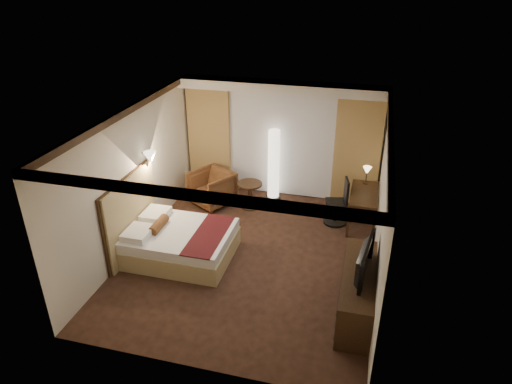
% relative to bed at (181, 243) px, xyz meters
% --- Properties ---
extents(floor, '(4.50, 5.50, 0.01)m').
position_rel_bed_xyz_m(floor, '(1.25, 0.33, -0.27)').
color(floor, black).
rests_on(floor, ground).
extents(ceiling, '(4.50, 5.50, 0.01)m').
position_rel_bed_xyz_m(ceiling, '(1.25, 0.33, 2.43)').
color(ceiling, white).
rests_on(ceiling, back_wall).
extents(back_wall, '(4.50, 0.02, 2.70)m').
position_rel_bed_xyz_m(back_wall, '(1.25, 3.08, 1.08)').
color(back_wall, beige).
rests_on(back_wall, floor).
extents(left_wall, '(0.02, 5.50, 2.70)m').
position_rel_bed_xyz_m(left_wall, '(-1.00, 0.33, 1.08)').
color(left_wall, beige).
rests_on(left_wall, floor).
extents(right_wall, '(0.02, 5.50, 2.70)m').
position_rel_bed_xyz_m(right_wall, '(3.50, 0.33, 1.08)').
color(right_wall, beige).
rests_on(right_wall, floor).
extents(crown_molding, '(4.50, 5.50, 0.12)m').
position_rel_bed_xyz_m(crown_molding, '(1.25, 0.33, 2.37)').
color(crown_molding, black).
rests_on(crown_molding, ceiling).
extents(soffit, '(4.50, 0.50, 0.20)m').
position_rel_bed_xyz_m(soffit, '(1.25, 2.83, 2.33)').
color(soffit, white).
rests_on(soffit, ceiling).
extents(curtain_sheer, '(2.48, 0.04, 2.45)m').
position_rel_bed_xyz_m(curtain_sheer, '(1.25, 3.00, 0.98)').
color(curtain_sheer, silver).
rests_on(curtain_sheer, back_wall).
extents(curtain_left_drape, '(1.00, 0.14, 2.45)m').
position_rel_bed_xyz_m(curtain_left_drape, '(-0.45, 2.94, 0.98)').
color(curtain_left_drape, tan).
rests_on(curtain_left_drape, back_wall).
extents(curtain_right_drape, '(1.00, 0.14, 2.45)m').
position_rel_bed_xyz_m(curtain_right_drape, '(2.95, 2.94, 0.98)').
color(curtain_right_drape, tan).
rests_on(curtain_right_drape, back_wall).
extents(wall_sconce, '(0.24, 0.24, 0.24)m').
position_rel_bed_xyz_m(wall_sconce, '(-0.84, 0.73, 1.35)').
color(wall_sconce, white).
rests_on(wall_sconce, left_wall).
extents(bed, '(1.88, 1.46, 0.55)m').
position_rel_bed_xyz_m(bed, '(0.00, 0.00, 0.00)').
color(bed, white).
rests_on(bed, floor).
extents(headboard, '(0.12, 1.76, 1.50)m').
position_rel_bed_xyz_m(headboard, '(-0.95, 0.00, 0.48)').
color(headboard, tan).
rests_on(headboard, floor).
extents(armchair, '(1.13, 1.11, 0.87)m').
position_rel_bed_xyz_m(armchair, '(-0.14, 2.11, 0.16)').
color(armchair, '#532D19').
rests_on(armchair, floor).
extents(side_table, '(0.55, 0.55, 0.60)m').
position_rel_bed_xyz_m(side_table, '(0.74, 2.16, 0.03)').
color(side_table, black).
rests_on(side_table, floor).
extents(floor_lamp, '(0.35, 0.35, 1.67)m').
position_rel_bed_xyz_m(floor_lamp, '(1.14, 2.76, 0.56)').
color(floor_lamp, white).
rests_on(floor_lamp, floor).
extents(desk, '(0.55, 1.22, 0.75)m').
position_rel_bed_xyz_m(desk, '(3.20, 2.01, 0.10)').
color(desk, black).
rests_on(desk, floor).
extents(desk_lamp, '(0.18, 0.18, 0.34)m').
position_rel_bed_xyz_m(desk_lamp, '(3.20, 2.47, 0.65)').
color(desk_lamp, '#FFD899').
rests_on(desk_lamp, desk).
extents(office_chair, '(0.58, 0.58, 1.02)m').
position_rel_bed_xyz_m(office_chair, '(2.66, 1.96, 0.23)').
color(office_chair, black).
rests_on(office_chair, floor).
extents(dresser, '(0.50, 1.88, 0.73)m').
position_rel_bed_xyz_m(dresser, '(3.25, -0.70, 0.09)').
color(dresser, black).
rests_on(dresser, floor).
extents(television, '(0.77, 1.17, 0.14)m').
position_rel_bed_xyz_m(television, '(3.22, -0.70, 0.77)').
color(television, black).
rests_on(television, dresser).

